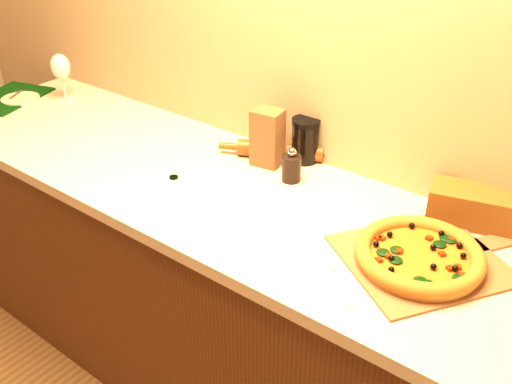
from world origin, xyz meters
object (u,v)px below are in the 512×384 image
at_px(rolling_pin, 280,150).
at_px(dark_jar, 305,140).
at_px(side_plate, 20,99).
at_px(pizza, 419,255).
at_px(pepper_grinder, 292,167).
at_px(pizza_peel, 426,258).
at_px(wine_glass, 61,68).
at_px(cutting_board, 7,98).

height_order(rolling_pin, dark_jar, dark_jar).
bearing_deg(dark_jar, side_plate, -167.58).
relative_size(pizza, pepper_grinder, 2.80).
bearing_deg(pizza_peel, wine_glass, -150.71).
height_order(pepper_grinder, dark_jar, dark_jar).
height_order(pizza, dark_jar, dark_jar).
relative_size(cutting_board, rolling_pin, 0.97).
bearing_deg(wine_glass, pizza_peel, -3.96).
xyz_separation_m(pizza, pepper_grinder, (-0.51, 0.16, 0.02)).
distance_m(pepper_grinder, side_plate, 1.32).
distance_m(pizza, pepper_grinder, 0.54).
height_order(pizza_peel, rolling_pin, rolling_pin).
xyz_separation_m(cutting_board, wine_glass, (0.21, 0.15, 0.14)).
relative_size(wine_glass, dark_jar, 1.31).
height_order(rolling_pin, wine_glass, wine_glass).
bearing_deg(side_plate, pizza_peel, 0.22).
height_order(pepper_grinder, rolling_pin, pepper_grinder).
xyz_separation_m(pizza, rolling_pin, (-0.63, 0.27, 0.00)).
height_order(pizza_peel, side_plate, side_plate).
distance_m(pizza_peel, wine_glass, 1.69).
distance_m(pizza_peel, cutting_board, 1.89).
height_order(pepper_grinder, side_plate, pepper_grinder).
bearing_deg(dark_jar, pizza_peel, -25.94).
bearing_deg(side_plate, cutting_board, -160.12).
xyz_separation_m(rolling_pin, side_plate, (-1.19, -0.24, -0.02)).
height_order(pizza, cutting_board, pizza).
height_order(pizza_peel, pepper_grinder, pepper_grinder).
distance_m(pizza_peel, rolling_pin, 0.68).
height_order(wine_glass, side_plate, wine_glass).
height_order(cutting_board, side_plate, cutting_board).
bearing_deg(pizza_peel, dark_jar, -172.69).
bearing_deg(side_plate, dark_jar, 12.42).
relative_size(pizza, cutting_board, 0.85).
xyz_separation_m(pepper_grinder, wine_glass, (-1.16, -0.02, 0.10)).
distance_m(cutting_board, rolling_pin, 1.28).
distance_m(pizza_peel, pepper_grinder, 0.54).
bearing_deg(cutting_board, dark_jar, -3.50).
relative_size(pizza, rolling_pin, 0.83).
xyz_separation_m(pepper_grinder, dark_jar, (-0.04, 0.14, 0.03)).
height_order(pizza, side_plate, pizza).
distance_m(pepper_grinder, rolling_pin, 0.16).
xyz_separation_m(cutting_board, pepper_grinder, (1.37, 0.16, 0.04)).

